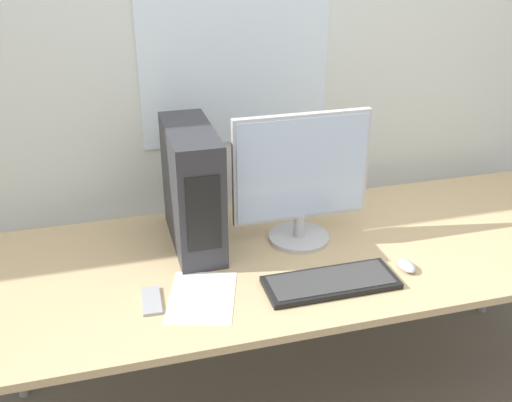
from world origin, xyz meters
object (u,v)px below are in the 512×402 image
pc_tower (192,188)px  monitor_main (300,177)px  keyboard (331,282)px  cell_phone (152,301)px  mouse (407,266)px

pc_tower → monitor_main: (0.38, -0.08, 0.03)m
keyboard → cell_phone: bearing=173.8°
monitor_main → cell_phone: 0.69m
pc_tower → mouse: bearing=-29.7°
pc_tower → keyboard: pc_tower is taller
pc_tower → mouse: 0.81m
mouse → cell_phone: bearing=177.3°
cell_phone → mouse: bearing=0.1°
keyboard → mouse: bearing=4.2°
pc_tower → cell_phone: pc_tower is taller
monitor_main → mouse: monitor_main is taller
pc_tower → keyboard: bearing=-46.6°
pc_tower → keyboard: 0.60m
keyboard → cell_phone: 0.59m
cell_phone → monitor_main: bearing=26.8°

